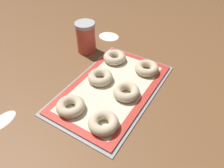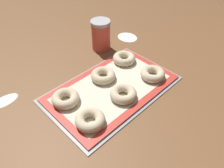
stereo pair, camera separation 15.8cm
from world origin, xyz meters
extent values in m
plane|color=brown|center=(0.00, 0.00, 0.00)|extent=(2.80, 2.80, 0.00)
cube|color=#93969B|center=(-0.01, 0.01, 0.00)|extent=(0.54, 0.33, 0.01)
cube|color=red|center=(-0.01, 0.01, 0.01)|extent=(0.51, 0.31, 0.00)
cube|color=beige|center=(-0.01, 0.01, 0.01)|extent=(0.46, 0.25, 0.00)
torus|color=beige|center=(-0.19, -0.07, 0.03)|extent=(0.11, 0.11, 0.03)
torus|color=beige|center=(-0.02, -0.06, 0.03)|extent=(0.11, 0.11, 0.03)
torus|color=beige|center=(0.16, -0.06, 0.03)|extent=(0.11, 0.11, 0.03)
torus|color=beige|center=(-0.19, 0.08, 0.03)|extent=(0.11, 0.11, 0.03)
torus|color=beige|center=(0.00, 0.08, 0.03)|extent=(0.11, 0.11, 0.03)
torus|color=beige|center=(0.16, 0.10, 0.03)|extent=(0.11, 0.11, 0.03)
cylinder|color=#DB4C3D|center=(0.17, 0.27, 0.07)|extent=(0.09, 0.09, 0.14)
cylinder|color=#B2B2B7|center=(0.17, 0.27, 0.14)|extent=(0.10, 0.10, 0.02)
ellipsoid|color=white|center=(-0.36, 0.26, 0.00)|extent=(0.11, 0.06, 0.00)
ellipsoid|color=white|center=(0.35, 0.25, 0.00)|extent=(0.10, 0.12, 0.00)
camera|label=1|loc=(-0.57, -0.33, 0.62)|focal=35.00mm
camera|label=2|loc=(-0.47, -0.46, 0.62)|focal=35.00mm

